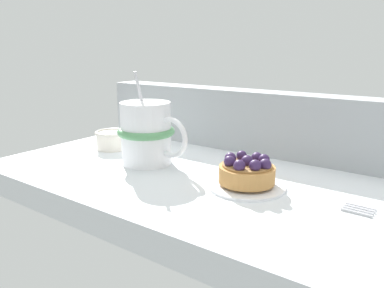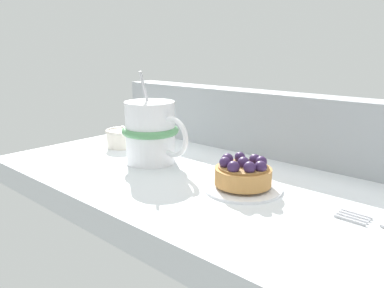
{
  "view_description": "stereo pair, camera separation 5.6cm",
  "coord_description": "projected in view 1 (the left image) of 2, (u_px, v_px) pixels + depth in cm",
  "views": [
    {
      "loc": [
        27.29,
        -45.67,
        18.63
      ],
      "look_at": [
        -4.34,
        -1.73,
        4.74
      ],
      "focal_mm": 35.06,
      "sensor_mm": 36.0,
      "label": 1
    },
    {
      "loc": [
        31.65,
        -42.18,
        18.63
      ],
      "look_at": [
        -4.34,
        -1.73,
        4.74
      ],
      "focal_mm": 35.06,
      "sensor_mm": 36.0,
      "label": 2
    }
  ],
  "objects": [
    {
      "name": "ground_plane",
      "position": [
        222.0,
        189.0,
        0.56
      ],
      "size": [
        73.11,
        37.52,
        3.87
      ],
      "primitive_type": "cube",
      "color": "silver"
    },
    {
      "name": "window_rail_back",
      "position": [
        269.0,
        123.0,
        0.67
      ],
      "size": [
        71.65,
        5.7,
        11.17
      ],
      "primitive_type": "cube",
      "color": "#9EA3A8",
      "rests_on": "ground_plane"
    },
    {
      "name": "sugar_bowl",
      "position": [
        112.0,
        139.0,
        0.71
      ],
      "size": [
        6.29,
        6.29,
        3.44
      ],
      "color": "silver",
      "rests_on": "ground_plane"
    },
    {
      "name": "coffee_mug",
      "position": [
        147.0,
        133.0,
        0.61
      ],
      "size": [
        13.05,
        9.4,
        15.06
      ],
      "color": "white",
      "rests_on": "ground_plane"
    },
    {
      "name": "raspberry_tart",
      "position": [
        247.0,
        171.0,
        0.51
      ],
      "size": [
        7.68,
        7.68,
        3.86
      ],
      "color": "#B77F42",
      "rests_on": "dessert_plate"
    },
    {
      "name": "dessert_plate",
      "position": [
        246.0,
        185.0,
        0.52
      ],
      "size": [
        10.69,
        10.69,
        0.77
      ],
      "color": "white",
      "rests_on": "ground_plane"
    }
  ]
}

